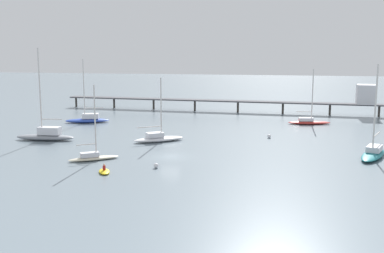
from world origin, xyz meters
TOP-DOWN VIEW (x-y plane):
  - ground_plane at (0.00, 0.00)m, footprint 400.00×400.00m
  - pier at (16.30, 47.14)m, footprint 75.24×7.30m
  - sailboat_red at (20.70, 32.44)m, footprint 8.53×3.46m
  - sailboat_gray at (-22.76, 7.71)m, footprint 9.94×3.33m
  - sailboat_white at (-4.33, 10.08)m, footprint 8.39×6.74m
  - sailboat_teal at (27.99, 5.02)m, footprint 5.73×9.84m
  - sailboat_cream at (-9.78, -4.02)m, footprint 6.58×5.20m
  - sailboat_blue at (-23.35, 26.35)m, footprint 9.14×5.05m
  - dinghy_yellow at (-5.90, -9.90)m, footprint 2.37×3.10m
  - mooring_buoy_outer at (13.35, 16.36)m, footprint 0.66×0.66m
  - mooring_buoy_inner at (-0.26, -6.51)m, footprint 0.65×0.65m

SIDE VIEW (x-z plane):
  - ground_plane at x=0.00m, z-range 0.00..0.00m
  - dinghy_yellow at x=-5.90m, z-range -0.36..0.78m
  - mooring_buoy_inner at x=-0.26m, z-range 0.00..0.65m
  - mooring_buoy_outer at x=13.35m, z-range 0.00..0.66m
  - sailboat_red at x=20.70m, z-range -4.83..6.12m
  - sailboat_white at x=-4.33m, z-range -4.53..5.83m
  - sailboat_cream at x=-9.78m, z-range -4.45..5.78m
  - sailboat_teal at x=27.99m, z-range -5.75..7.18m
  - sailboat_blue at x=-23.35m, z-range -5.59..7.19m
  - sailboat_gray at x=-22.76m, z-range -6.58..8.47m
  - pier at x=16.30m, z-range 0.13..7.16m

